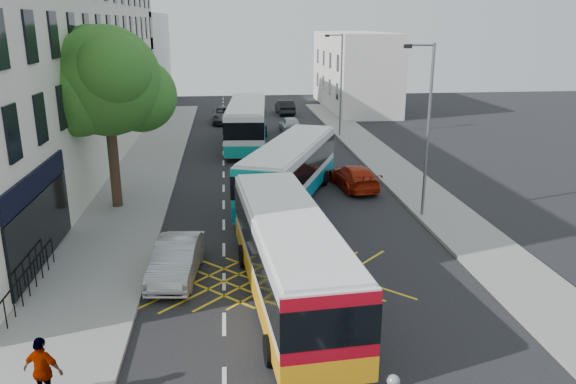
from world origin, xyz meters
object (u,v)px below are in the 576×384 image
object	(u,v)px
lamp_near	(426,122)
parked_car_silver	(177,259)
bus_mid	(290,170)
lamp_far	(340,80)
bus_near	(289,256)
pedestrian_far	(43,371)
distant_car_dark	(285,107)
street_tree	(106,82)
bus_far	(247,123)
distant_car_silver	(290,124)
red_hatchback	(354,177)
distant_car_grey	(225,115)

from	to	relation	value
lamp_near	parked_car_silver	size ratio (longest dim) A/B	1.86
bus_mid	parked_car_silver	bearing A→B (deg)	-97.96
parked_car_silver	lamp_far	bearing A→B (deg)	72.71
lamp_near	bus_near	bearing A→B (deg)	-133.36
lamp_far	pedestrian_far	distance (m)	35.43
lamp_near	distant_car_dark	xyz separation A→B (m)	(-3.12, 32.20, -3.89)
street_tree	bus_mid	world-z (taller)	street_tree
bus_far	distant_car_silver	distance (m)	6.62
red_hatchback	pedestrian_far	bearing A→B (deg)	50.28
bus_far	parked_car_silver	bearing A→B (deg)	-94.34
parked_car_silver	distant_car_grey	size ratio (longest dim) A/B	0.82
street_tree	lamp_near	bearing A→B (deg)	-11.40
bus_near	red_hatchback	world-z (taller)	bus_near
red_hatchback	distant_car_dark	distance (m)	26.98
distant_car_grey	parked_car_silver	bearing A→B (deg)	-93.15
pedestrian_far	bus_far	bearing A→B (deg)	-82.76
lamp_near	distant_car_dark	world-z (taller)	lamp_near
street_tree	bus_near	xyz separation A→B (m)	(7.50, -10.60, -4.69)
parked_car_silver	red_hatchback	size ratio (longest dim) A/B	0.94
distant_car_silver	lamp_near	bearing A→B (deg)	96.18
red_hatchback	lamp_near	bearing A→B (deg)	105.03
red_hatchback	distant_car_grey	bearing A→B (deg)	-79.09
bus_near	bus_far	xyz separation A→B (m)	(-0.37, 25.02, 0.13)
lamp_near	parked_car_silver	bearing A→B (deg)	-153.94
red_hatchback	distant_car_grey	xyz separation A→B (m)	(-7.10, 22.59, 0.06)
lamp_near	red_hatchback	distance (m)	6.88
distant_car_dark	distant_car_grey	bearing A→B (deg)	33.35
lamp_near	distant_car_dark	size ratio (longest dim) A/B	1.82
distant_car_silver	distant_car_dark	distance (m)	9.58
distant_car_dark	pedestrian_far	bearing A→B (deg)	74.23
bus_mid	pedestrian_far	distance (m)	17.93
lamp_near	distant_car_dark	distance (m)	32.59
lamp_far	distant_car_grey	xyz separation A→B (m)	(-9.17, 7.83, -3.89)
distant_car_grey	distant_car_dark	world-z (taller)	distant_car_grey
parked_car_silver	bus_far	bearing A→B (deg)	87.52
bus_far	distant_car_grey	bearing A→B (deg)	103.12
street_tree	red_hatchback	xyz separation A→B (m)	(12.63, 2.28, -5.62)
bus_near	distant_car_dark	world-z (taller)	bus_near
parked_car_silver	distant_car_silver	bearing A→B (deg)	81.52
bus_near	distant_car_silver	size ratio (longest dim) A/B	2.82
distant_car_silver	distant_car_dark	xyz separation A→B (m)	(0.57, 9.56, 0.06)
bus_mid	distant_car_grey	distance (m)	24.43
bus_mid	pedestrian_far	xyz separation A→B (m)	(-7.81, -16.14, -0.57)
bus_near	red_hatchback	distance (m)	13.89
lamp_near	bus_far	bearing A→B (deg)	113.54
bus_far	red_hatchback	xyz separation A→B (m)	(5.50, -12.14, -1.07)
street_tree	bus_mid	size ratio (longest dim) A/B	0.80
distant_car_silver	distant_car_dark	size ratio (longest dim) A/B	0.89
lamp_near	parked_car_silver	xyz separation A→B (m)	(-11.10, -5.43, -3.91)
distant_car_grey	distant_car_silver	xyz separation A→B (m)	(5.48, -5.19, -0.06)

